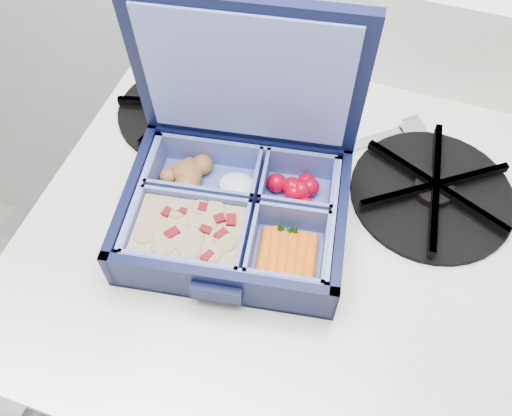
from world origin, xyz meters
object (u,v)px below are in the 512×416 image
(stove, at_px, (283,344))
(burner_grate, at_px, (434,189))
(bento_box, at_px, (235,214))
(fork, at_px, (347,147))

(stove, height_order, burner_grate, burner_grate)
(stove, relative_size, bento_box, 3.72)
(stove, bearing_deg, fork, 73.63)
(bento_box, bearing_deg, stove, 29.55)
(stove, xyz_separation_m, fork, (0.03, 0.10, 0.43))
(bento_box, distance_m, burner_grate, 0.23)
(burner_grate, distance_m, fork, 0.12)
(burner_grate, xyz_separation_m, fork, (-0.11, 0.04, -0.01))
(bento_box, relative_size, fork, 1.22)
(stove, distance_m, bento_box, 0.46)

